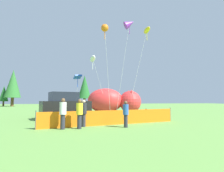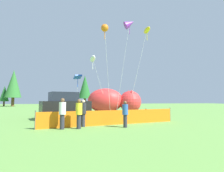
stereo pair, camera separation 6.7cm
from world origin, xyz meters
The scene contains 17 objects.
ground_plane centered at (0.00, 0.00, 0.00)m, with size 120.00×120.00×0.00m, color #609342.
parked_car centered at (-3.52, 0.73, 1.12)m, with size 4.48×3.10×2.31m.
folding_chair centered at (3.34, -0.94, 0.53)m, with size 0.57×0.57×0.89m.
inflatable_cat centered at (1.98, 7.13, 1.44)m, with size 7.07×4.03×3.12m.
safety_fence centered at (-0.10, -3.48, 0.48)m, with size 9.40×2.10×1.05m.
spectator_in_red_shirt centered at (-2.39, -4.71, 0.92)m, with size 0.37×0.37×1.68m.
spectator_in_white_shirt centered at (-3.31, -4.71, 0.95)m, with size 0.38×0.38×1.74m.
spectator_in_green_shirt centered at (-2.13, -3.96, 0.90)m, with size 0.36×0.36×1.65m.
spectator_in_blue_shirt centered at (0.34, -4.74, 0.86)m, with size 0.34×0.34×1.58m.
kite_blue_box centered at (-2.51, 7.19, 4.46)m, with size 1.11×1.32×4.81m.
kite_orange_flower centered at (0.36, 3.62, 9.56)m, with size 1.24×1.34×10.02m.
kite_white_ghost centered at (-0.77, 5.72, 6.56)m, with size 2.46×2.12×6.99m.
kite_yellow_hero centered at (6.13, 5.55, 10.53)m, with size 3.12×2.67×11.07m.
kite_purple_delta centered at (3.62, 4.93, 10.93)m, with size 2.50×1.20×11.68m.
horizon_tree_east centered at (-21.34, 35.29, 3.28)m, with size 2.24×2.24×5.35m.
horizon_tree_west centered at (-0.50, 35.24, 5.34)m, with size 3.64×3.64×8.69m.
horizon_tree_mid centered at (-18.70, 33.65, 5.75)m, with size 3.92×3.92×9.36m.
Camera 2 is at (-2.47, -14.96, 1.64)m, focal length 28.00 mm.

